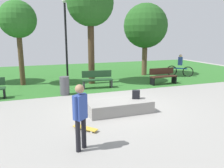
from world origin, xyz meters
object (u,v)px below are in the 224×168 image
Objects in this scene: backpack_on_ledge at (136,94)px; park_bench_far_right at (97,79)px; skateboard_by_ledge at (85,128)px; trash_bin at (65,86)px; park_bench_far_left at (163,76)px; tree_young_birch at (145,26)px; cyclist_on_bicycle at (180,67)px; concrete_ledge at (120,107)px; lamp_post at (66,33)px; skater_performing_trick at (80,113)px; tree_broad_elm at (18,20)px; tree_slender_maple at (90,4)px.

park_bench_far_right is at bearing -60.16° from backpack_on_ledge.
skateboard_by_ledge is 4.32m from trash_bin.
skateboard_by_ledge is 7.50m from park_bench_far_left.
tree_young_birch is 3.22× the size of cyclist_on_bicycle.
cyclist_on_bicycle reaches higher than park_bench_far_right.
park_bench_far_right is at bearing -166.28° from cyclist_on_bicycle.
tree_young_birch reaches higher than trash_bin.
concrete_ledge is 8.83m from tree_young_birch.
trash_bin is at bearing -154.84° from park_bench_far_right.
lamp_post is at bearing 98.41° from concrete_ledge.
lamp_post is (0.97, 8.36, 1.92)m from skater_performing_trick.
skateboard_by_ledge is 0.45× the size of park_bench_far_right.
lamp_post is (-0.92, 6.19, 2.66)m from concrete_ledge.
cyclist_on_bicycle is (6.38, 1.56, 0.15)m from park_bench_far_right.
park_bench_far_right is at bearing 70.13° from skateboard_by_ledge.
skater_performing_trick is at bearing -137.68° from cyclist_on_bicycle.
trash_bin is at bearing -57.31° from tree_broad_elm.
tree_slender_maple is at bearing 48.18° from trash_bin.
lamp_post reaches higher than skater_performing_trick.
tree_young_birch reaches higher than tree_broad_elm.
tree_slender_maple is (-0.35, 5.17, 3.85)m from backpack_on_ledge.
tree_slender_maple is 4.63m from tree_young_birch.
backpack_on_ledge is 0.20× the size of skater_performing_trick.
park_bench_far_left is at bearing -17.91° from tree_broad_elm.
park_bench_far_left reaches higher than backpack_on_ledge.
skateboard_by_ledge is 0.49× the size of cyclist_on_bicycle.
park_bench_far_left is at bearing 42.22° from concrete_ledge.
concrete_ledge is at bearing -61.20° from tree_broad_elm.
concrete_ledge is 5.64m from park_bench_far_left.
tree_slender_maple is 3.82× the size of cyclist_on_bicycle.
trash_bin is 8.58m from cyclist_on_bicycle.
cyclist_on_bicycle is at bearing 40.17° from concrete_ledge.
tree_slender_maple is at bearing 73.59° from skateboard_by_ledge.
park_bench_far_right is 4.14m from tree_slender_maple.
skater_performing_trick is 1.01× the size of park_bench_far_left.
tree_young_birch is (4.24, 1.54, -1.07)m from tree_slender_maple.
backpack_on_ledge is 3.81m from trash_bin.
tree_young_birch reaches higher than park_bench_far_right.
trash_bin is (0.02, 4.31, 0.37)m from skateboard_by_ledge.
skateboard_by_ledge is 0.85× the size of trash_bin.
tree_broad_elm is 3.02× the size of cyclist_on_bicycle.
skateboard_by_ledge is (-1.53, -1.06, -0.15)m from concrete_ledge.
park_bench_far_right is 5.30m from tree_broad_elm.
tree_broad_elm is 5.30× the size of trash_bin.
lamp_post is at bearing 85.15° from skateboard_by_ledge.
tree_young_birch is at bearing 30.66° from trash_bin.
lamp_post reaches higher than cyclist_on_bicycle.
cyclist_on_bicycle is (8.25, 6.73, 0.57)m from skateboard_by_ledge.
skater_performing_trick is 0.34× the size of lamp_post.
skater_performing_trick is (-1.88, -2.16, 0.74)m from concrete_ledge.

